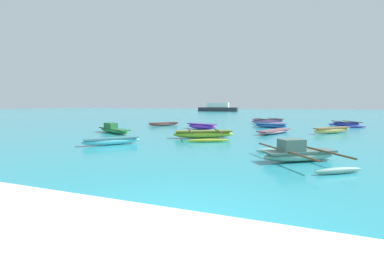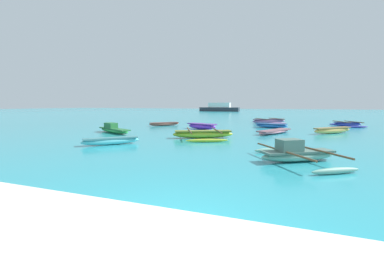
% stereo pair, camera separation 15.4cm
% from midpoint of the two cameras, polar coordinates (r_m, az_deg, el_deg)
% --- Properties ---
extents(ground_plane, '(240.00, 240.00, 0.00)m').
position_cam_midpoint_polar(ground_plane, '(4.27, -7.04, -24.14)').
color(ground_plane, teal).
extents(moored_boat_0, '(2.44, 3.74, 0.29)m').
position_cam_midpoint_polar(moored_boat_0, '(19.32, 17.58, -0.72)').
color(moored_boat_0, '#C67B8D').
rests_on(moored_boat_0, ground_plane).
extents(moored_boat_1, '(2.95, 1.48, 0.38)m').
position_cam_midpoint_polar(moored_boat_1, '(24.13, 16.97, 0.57)').
color(moored_boat_1, blue).
rests_on(moored_boat_1, ground_plane).
extents(moored_boat_2, '(2.99, 1.83, 0.48)m').
position_cam_midpoint_polar(moored_boat_2, '(21.73, 1.97, 0.43)').
color(moored_boat_2, '#923BE5').
rests_on(moored_boat_2, ground_plane).
extents(moored_boat_3, '(2.94, 2.92, 0.44)m').
position_cam_midpoint_polar(moored_boat_3, '(21.16, 28.49, -0.39)').
color(moored_boat_3, '#E9B85B').
rests_on(moored_boat_3, ground_plane).
extents(moored_boat_4, '(3.82, 3.98, 0.55)m').
position_cam_midpoint_polar(moored_boat_4, '(29.67, 16.42, 1.49)').
color(moored_boat_4, '#8C5688').
rests_on(moored_boat_4, ground_plane).
extents(moored_boat_5, '(3.51, 4.11, 0.83)m').
position_cam_midpoint_polar(moored_boat_5, '(10.28, 22.18, -5.31)').
color(moored_boat_5, '#73AC99').
rests_on(moored_boat_5, ground_plane).
extents(moored_boat_6, '(3.78, 4.46, 0.53)m').
position_cam_midpoint_polar(moored_boat_6, '(16.02, 2.28, -1.35)').
color(moored_boat_6, '#ADC430').
rests_on(moored_boat_6, ground_plane).
extents(moored_boat_7, '(2.57, 2.74, 0.33)m').
position_cam_midpoint_polar(moored_boat_7, '(25.45, -6.47, 0.93)').
color(moored_boat_7, '#945043').
rests_on(moored_boat_7, ground_plane).
extents(moored_boat_8, '(3.91, 2.41, 0.72)m').
position_cam_midpoint_polar(moored_boat_8, '(19.79, -17.27, -0.31)').
color(moored_boat_8, green).
rests_on(moored_boat_8, ground_plane).
extents(moored_boat_9, '(2.85, 3.71, 0.48)m').
position_cam_midpoint_polar(moored_boat_9, '(28.63, 30.94, 0.76)').
color(moored_boat_9, '#3237A6').
rests_on(moored_boat_9, ground_plane).
extents(moored_boat_10, '(2.36, 2.48, 0.38)m').
position_cam_midpoint_polar(moored_boat_10, '(14.00, -17.69, -2.71)').
color(moored_boat_10, '#5DCAD4').
rests_on(moored_boat_10, ground_plane).
extents(distant_ferry, '(11.90, 2.62, 2.62)m').
position_cam_midpoint_polar(distant_ferry, '(78.40, 5.72, 4.49)').
color(distant_ferry, '#2D333D').
rests_on(distant_ferry, ground_plane).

